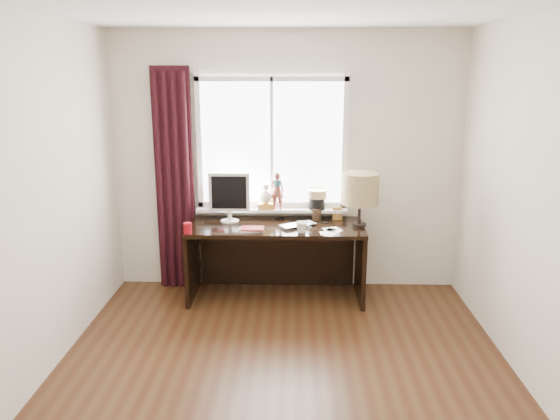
{
  "coord_description": "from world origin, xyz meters",
  "views": [
    {
      "loc": [
        0.07,
        -3.44,
        2.21
      ],
      "look_at": [
        -0.05,
        1.25,
        1.0
      ],
      "focal_mm": 35.0,
      "sensor_mm": 36.0,
      "label": 1
    }
  ],
  "objects_px": {
    "red_cup": "(188,228)",
    "monitor": "(229,194)",
    "desk": "(276,246)",
    "laptop": "(298,225)",
    "table_lamp": "(360,189)",
    "mug": "(302,227)"
  },
  "relations": [
    {
      "from": "laptop",
      "to": "table_lamp",
      "type": "bearing_deg",
      "value": -29.91
    },
    {
      "from": "laptop",
      "to": "red_cup",
      "type": "relative_size",
      "value": 3.48
    },
    {
      "from": "red_cup",
      "to": "monitor",
      "type": "xyz_separation_m",
      "value": [
        0.34,
        0.41,
        0.23
      ]
    },
    {
      "from": "monitor",
      "to": "laptop",
      "type": "bearing_deg",
      "value": -13.17
    },
    {
      "from": "laptop",
      "to": "desk",
      "type": "relative_size",
      "value": 0.21
    },
    {
      "from": "desk",
      "to": "table_lamp",
      "type": "distance_m",
      "value": 1.01
    },
    {
      "from": "table_lamp",
      "to": "monitor",
      "type": "bearing_deg",
      "value": 174.02
    },
    {
      "from": "mug",
      "to": "table_lamp",
      "type": "xyz_separation_m",
      "value": [
        0.55,
        0.22,
        0.31
      ]
    },
    {
      "from": "red_cup",
      "to": "mug",
      "type": "bearing_deg",
      "value": 3.34
    },
    {
      "from": "desk",
      "to": "red_cup",
      "type": "bearing_deg",
      "value": -153.62
    },
    {
      "from": "laptop",
      "to": "red_cup",
      "type": "bearing_deg",
      "value": 161.61
    },
    {
      "from": "laptop",
      "to": "red_cup",
      "type": "distance_m",
      "value": 1.05
    },
    {
      "from": "laptop",
      "to": "desk",
      "type": "height_order",
      "value": "laptop"
    },
    {
      "from": "laptop",
      "to": "monitor",
      "type": "height_order",
      "value": "monitor"
    },
    {
      "from": "table_lamp",
      "to": "red_cup",
      "type": "bearing_deg",
      "value": -170.07
    },
    {
      "from": "laptop",
      "to": "table_lamp",
      "type": "relative_size",
      "value": 0.68
    },
    {
      "from": "mug",
      "to": "desk",
      "type": "distance_m",
      "value": 0.51
    },
    {
      "from": "desk",
      "to": "monitor",
      "type": "height_order",
      "value": "monitor"
    },
    {
      "from": "red_cup",
      "to": "monitor",
      "type": "bearing_deg",
      "value": 50.46
    },
    {
      "from": "desk",
      "to": "monitor",
      "type": "xyz_separation_m",
      "value": [
        -0.46,
        0.02,
        0.52
      ]
    },
    {
      "from": "laptop",
      "to": "table_lamp",
      "type": "xyz_separation_m",
      "value": [
        0.58,
        0.03,
        0.35
      ]
    },
    {
      "from": "mug",
      "to": "laptop",
      "type": "bearing_deg",
      "value": 99.2
    }
  ]
}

